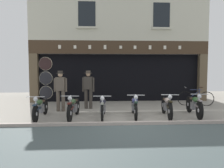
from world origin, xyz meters
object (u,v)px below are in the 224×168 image
object	(u,v)px
motorcycle_center_right	(167,106)
shopkeeper_center	(88,88)
advert_board_far	(162,71)
motorcycle_center_left	(103,107)
salesman_left	(60,89)
leaning_bicycle	(196,98)
motorcycle_far_left	(41,107)
tyre_sign_pole	(46,79)
advert_board_near	(144,72)
motorcycle_right	(194,105)
motorcycle_center	(134,106)
motorcycle_left	(74,107)

from	to	relation	value
motorcycle_center_right	shopkeeper_center	distance (m)	3.64
motorcycle_center_right	advert_board_far	bearing A→B (deg)	-96.08
motorcycle_center_left	salesman_left	world-z (taller)	salesman_left
advert_board_far	leaning_bicycle	xyz separation A→B (m)	(1.23, -1.79, -1.29)
motorcycle_center_left	motorcycle_center_right	xyz separation A→B (m)	(2.42, 0.01, 0.01)
motorcycle_far_left	tyre_sign_pole	bearing A→B (deg)	-83.01
advert_board_near	motorcycle_center_right	bearing A→B (deg)	-89.30
advert_board_near	advert_board_far	bearing A→B (deg)	0.00
motorcycle_far_left	motorcycle_center_right	bearing A→B (deg)	179.78
advert_board_near	motorcycle_far_left	bearing A→B (deg)	-138.11
shopkeeper_center	motorcycle_right	bearing A→B (deg)	169.23
motorcycle_center	salesman_left	bearing A→B (deg)	-18.39
shopkeeper_center	leaning_bicycle	world-z (taller)	shopkeeper_center
advert_board_far	leaning_bicycle	size ratio (longest dim) A/B	0.56
advert_board_near	leaning_bicycle	xyz separation A→B (m)	(2.26, -1.79, -1.26)
motorcycle_left	motorcycle_center	world-z (taller)	motorcycle_left
shopkeeper_center	advert_board_far	size ratio (longest dim) A/B	1.80
motorcycle_center	salesman_left	size ratio (longest dim) A/B	1.15
motorcycle_far_left	shopkeeper_center	bearing A→B (deg)	-131.38
tyre_sign_pole	motorcycle_far_left	bearing A→B (deg)	-83.29
shopkeeper_center	tyre_sign_pole	bearing A→B (deg)	10.00
motorcycle_center_left	tyre_sign_pole	size ratio (longest dim) A/B	0.88
shopkeeper_center	motorcycle_center_right	bearing A→B (deg)	160.56
salesman_left	advert_board_far	xyz separation A→B (m)	(5.18, 2.85, 0.71)
motorcycle_center_right	tyre_sign_pole	xyz separation A→B (m)	(-4.95, 2.03, 0.93)
motorcycle_center_right	motorcycle_center_left	bearing A→B (deg)	7.23
motorcycle_center	motorcycle_center_right	bearing A→B (deg)	179.09
advert_board_near	advert_board_far	distance (m)	1.03
motorcycle_far_left	leaning_bicycle	distance (m)	7.33
motorcycle_far_left	motorcycle_center_right	xyz separation A→B (m)	(4.72, -0.04, 0.02)
motorcycle_center_left	advert_board_near	bearing A→B (deg)	-115.73
motorcycle_left	salesman_left	size ratio (longest dim) A/B	1.16
motorcycle_far_left	leaning_bicycle	bearing A→B (deg)	-160.64
motorcycle_right	motorcycle_far_left	bearing A→B (deg)	7.55
advert_board_near	advert_board_far	xyz separation A→B (m)	(1.03, 0.00, 0.03)
shopkeeper_center	leaning_bicycle	bearing A→B (deg)	-161.53
motorcycle_far_left	motorcycle_left	world-z (taller)	motorcycle_left
motorcycle_far_left	leaning_bicycle	xyz separation A→B (m)	(6.93, 2.40, -0.03)
motorcycle_right	advert_board_far	size ratio (longest dim) A/B	2.11
advert_board_near	leaning_bicycle	distance (m)	3.15
motorcycle_right	motorcycle_left	bearing A→B (deg)	8.74
motorcycle_far_left	motorcycle_right	bearing A→B (deg)	-179.08
motorcycle_left	advert_board_far	bearing A→B (deg)	-130.89
motorcycle_left	shopkeeper_center	distance (m)	2.09
motorcycle_left	motorcycle_center_left	size ratio (longest dim) A/B	0.98
motorcycle_center_right	motorcycle_right	xyz separation A→B (m)	(1.11, 0.11, 0.00)
motorcycle_left	advert_board_near	bearing A→B (deg)	-123.45
motorcycle_left	advert_board_far	world-z (taller)	advert_board_far
motorcycle_far_left	advert_board_far	distance (m)	7.18
motorcycle_right	leaning_bicycle	bearing A→B (deg)	-108.28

